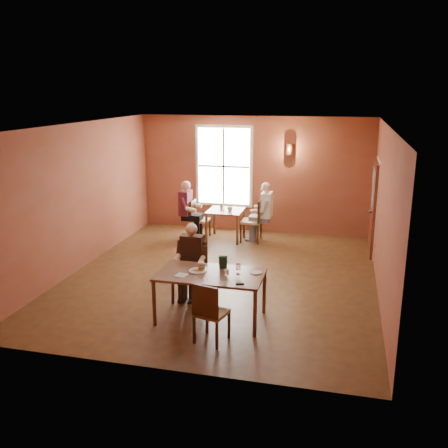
% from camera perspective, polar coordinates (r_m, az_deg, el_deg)
% --- Properties ---
extents(ground, '(6.00, 7.00, 0.01)m').
position_cam_1_polar(ground, '(10.06, -0.27, -6.07)').
color(ground, brown).
rests_on(ground, ground).
extents(wall_back, '(6.00, 0.04, 3.00)m').
position_cam_1_polar(wall_back, '(12.98, 3.48, 5.63)').
color(wall_back, brown).
rests_on(wall_back, ground).
extents(wall_front, '(6.00, 0.04, 3.00)m').
position_cam_1_polar(wall_front, '(6.41, -7.89, -4.53)').
color(wall_front, brown).
rests_on(wall_front, ground).
extents(wall_left, '(0.04, 7.00, 3.00)m').
position_cam_1_polar(wall_left, '(10.73, -16.04, 3.04)').
color(wall_left, brown).
rests_on(wall_left, ground).
extents(wall_right, '(0.04, 7.00, 3.00)m').
position_cam_1_polar(wall_right, '(9.38, 17.80, 1.20)').
color(wall_right, brown).
rests_on(wall_right, ground).
extents(ceiling, '(6.00, 7.00, 0.04)m').
position_cam_1_polar(ceiling, '(9.40, -0.29, 11.23)').
color(ceiling, white).
rests_on(ceiling, wall_back).
extents(window, '(1.36, 0.10, 1.96)m').
position_cam_1_polar(window, '(13.07, -0.03, 6.61)').
color(window, white).
rests_on(window, wall_back).
extents(door, '(0.12, 1.04, 2.10)m').
position_cam_1_polar(door, '(11.71, 16.65, 1.72)').
color(door, maroon).
rests_on(door, ground).
extents(wall_sconce, '(0.16, 0.16, 0.28)m').
position_cam_1_polar(wall_sconce, '(12.66, 7.50, 8.48)').
color(wall_sconce, brown).
rests_on(wall_sconce, wall_back).
extents(main_table, '(1.69, 0.95, 0.79)m').
position_cam_1_polar(main_table, '(8.17, -1.53, -8.28)').
color(main_table, brown).
rests_on(main_table, ground).
extents(chair_diner_main, '(0.43, 0.43, 0.97)m').
position_cam_1_polar(chair_diner_main, '(8.84, -3.57, -5.81)').
color(chair_diner_main, '#3D1D12').
rests_on(chair_diner_main, ground).
extents(diner_main, '(0.52, 0.52, 1.31)m').
position_cam_1_polar(diner_main, '(8.76, -3.64, -4.84)').
color(diner_main, black).
rests_on(diner_main, ground).
extents(chair_empty, '(0.51, 0.51, 0.95)m').
position_cam_1_polar(chair_empty, '(7.46, -1.42, -9.98)').
color(chair_empty, '#563718').
rests_on(chair_empty, ground).
extents(plate_food, '(0.32, 0.32, 0.04)m').
position_cam_1_polar(plate_food, '(8.11, -3.04, -5.31)').
color(plate_food, silver).
rests_on(plate_food, main_table).
extents(sandwich, '(0.12, 0.12, 0.12)m').
position_cam_1_polar(sandwich, '(8.14, -2.61, -4.92)').
color(sandwich, tan).
rests_on(sandwich, main_table).
extents(goblet_a, '(0.10, 0.10, 0.19)m').
position_cam_1_polar(goblet_a, '(7.95, 1.62, -5.14)').
color(goblet_a, white).
rests_on(goblet_a, main_table).
extents(goblet_c, '(0.09, 0.09, 0.19)m').
position_cam_1_polar(goblet_c, '(7.72, 0.31, -5.76)').
color(goblet_c, white).
rests_on(goblet_c, main_table).
extents(menu_stand, '(0.13, 0.07, 0.22)m').
position_cam_1_polar(menu_stand, '(8.19, -0.11, -4.40)').
color(menu_stand, '#19311E').
rests_on(menu_stand, main_table).
extents(knife, '(0.19, 0.05, 0.00)m').
position_cam_1_polar(knife, '(7.81, -2.57, -6.24)').
color(knife, silver).
rests_on(knife, main_table).
extents(napkin, '(0.22, 0.22, 0.01)m').
position_cam_1_polar(napkin, '(7.96, -4.88, -5.85)').
color(napkin, silver).
rests_on(napkin, main_table).
extents(side_plate, '(0.20, 0.20, 0.01)m').
position_cam_1_polar(side_plate, '(8.05, 3.72, -5.55)').
color(side_plate, white).
rests_on(side_plate, main_table).
extents(sunglasses, '(0.14, 0.07, 0.02)m').
position_cam_1_polar(sunglasses, '(7.59, 1.81, -6.84)').
color(sunglasses, black).
rests_on(sunglasses, main_table).
extents(second_table, '(0.85, 0.85, 0.75)m').
position_cam_1_polar(second_table, '(12.42, 0.17, -0.09)').
color(second_table, brown).
rests_on(second_table, ground).
extents(chair_diner_white, '(0.47, 0.47, 1.06)m').
position_cam_1_polar(chair_diner_white, '(12.25, 3.13, 0.42)').
color(chair_diner_white, brown).
rests_on(chair_diner_white, ground).
extents(diner_white, '(0.57, 0.57, 1.42)m').
position_cam_1_polar(diner_white, '(12.20, 3.28, 1.23)').
color(diner_white, white).
rests_on(diner_white, ground).
extents(chair_diner_maroon, '(0.42, 0.42, 0.96)m').
position_cam_1_polar(chair_diner_maroon, '(12.56, -2.71, 0.55)').
color(chair_diner_maroon, brown).
rests_on(chair_diner_maroon, ground).
extents(diner_maroon, '(0.56, 0.56, 1.41)m').
position_cam_1_polar(diner_maroon, '(12.51, -2.86, 1.56)').
color(diner_maroon, maroon).
rests_on(diner_maroon, ground).
extents(cup_a, '(0.17, 0.17, 0.10)m').
position_cam_1_polar(cup_a, '(12.23, 0.68, 1.74)').
color(cup_a, white).
rests_on(cup_a, second_table).
extents(cup_b, '(0.11, 0.11, 0.10)m').
position_cam_1_polar(cup_b, '(12.50, -0.29, 2.03)').
color(cup_b, silver).
rests_on(cup_b, second_table).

